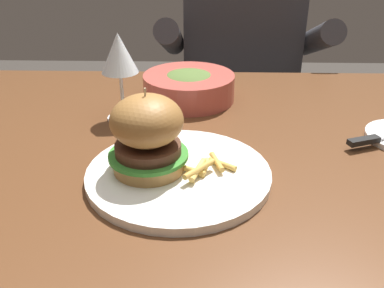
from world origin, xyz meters
TOP-DOWN VIEW (x-y plane):
  - dining_table at (0.00, 0.00)m, footprint 1.47×0.85m
  - main_plate at (-0.09, -0.11)m, footprint 0.29×0.29m
  - burger_sandwich at (-0.14, -0.10)m, footprint 0.12×0.12m
  - fries_pile at (-0.05, -0.11)m, footprint 0.09×0.09m
  - wine_glass at (-0.22, 0.12)m, footprint 0.07×0.07m
  - soup_bowl at (-0.09, 0.22)m, footprint 0.20×0.20m
  - diner_person at (0.06, 0.70)m, footprint 0.51×0.36m

SIDE VIEW (x-z plane):
  - diner_person at x=0.06m, z-range -0.02..1.15m
  - dining_table at x=0.00m, z-range 0.29..1.03m
  - main_plate at x=-0.09m, z-range 0.74..0.75m
  - fries_pile at x=-0.05m, z-range 0.75..0.77m
  - soup_bowl at x=-0.09m, z-range 0.74..0.80m
  - burger_sandwich at x=-0.14m, z-range 0.75..0.88m
  - wine_glass at x=-0.22m, z-range 0.78..0.96m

